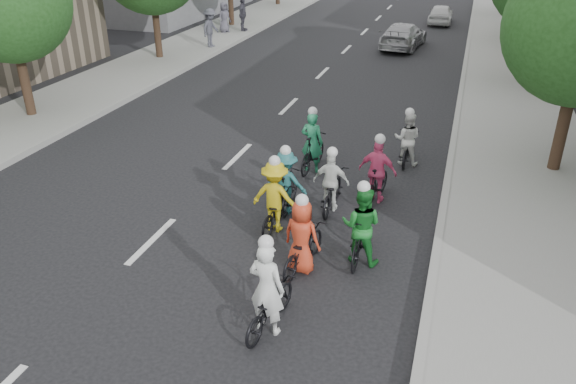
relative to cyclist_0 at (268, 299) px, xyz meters
The scene contains 20 objects.
ground 3.98m from the cyclist_0, 150.83° to the left, with size 120.00×120.00×0.00m, color black.
sidewalk_left 16.53m from the cyclist_0, 133.82° to the left, with size 4.00×80.00×0.15m, color gray.
curb_left 15.24m from the cyclist_0, 128.52° to the left, with size 0.18×80.00×0.18m, color #999993.
sidewalk_right 12.77m from the cyclist_0, 69.05° to the left, with size 4.00×80.00×0.15m, color gray.
curb_right 12.21m from the cyclist_0, 77.64° to the left, with size 0.18×80.00×0.18m, color #999993.
tree_l_2 14.47m from the cyclist_0, 145.77° to the left, with size 4.00×4.00×5.97m.
cyclist_0 is the anchor object (origin of this frame).
cyclist_1 2.82m from the cyclist_0, 67.14° to the left, with size 0.84×1.73×1.85m.
cyclist_2 3.44m from the cyclist_0, 106.77° to the left, with size 1.12×1.73×1.83m.
cyclist_3 5.46m from the cyclist_0, 79.89° to the left, with size 1.02×1.61×1.80m.
cyclist_4 1.93m from the cyclist_0, 89.01° to the left, with size 0.88×1.77×1.72m.
cyclist_5 6.77m from the cyclist_0, 99.12° to the left, with size 0.66×1.79×1.87m.
cyclist_6 8.07m from the cyclist_0, 80.26° to the left, with size 0.75×1.62×1.68m.
cyclist_7 4.27m from the cyclist_0, 103.84° to the left, with size 1.03×1.70×1.73m.
cyclist_8 4.61m from the cyclist_0, 90.24° to the left, with size 0.88×1.76×1.65m.
follow_car_lead 23.20m from the cyclist_0, 91.72° to the left, with size 1.81×4.44×1.29m, color #A3A3A8.
follow_car_trail 31.00m from the cyclist_0, 88.77° to the left, with size 1.44×3.57×1.22m, color silver.
spectator_0 22.20m from the cyclist_0, 117.25° to the left, with size 1.25×0.72×1.93m, color #4E4F5B.
spectator_1 26.31m from the cyclist_0, 112.79° to the left, with size 1.10×0.46×1.87m, color #464551.
spectator_2 26.03m from the cyclist_0, 115.17° to the left, with size 0.82×0.53×1.68m, color #555260.
Camera 1 is at (6.11, -9.18, 6.56)m, focal length 35.00 mm.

